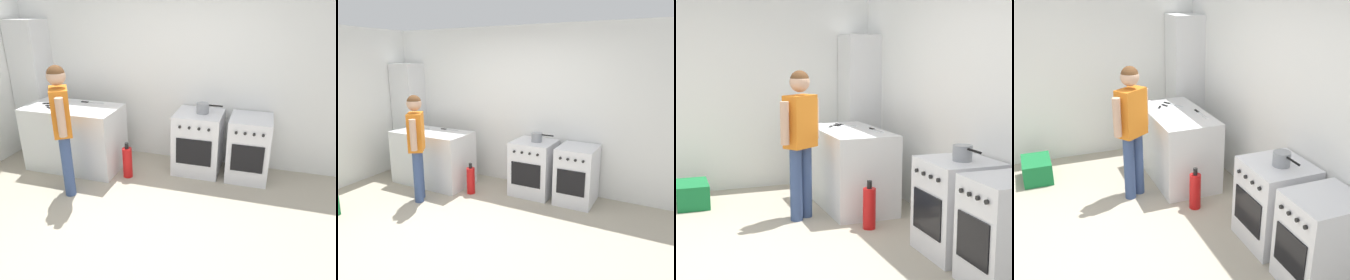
% 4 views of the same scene
% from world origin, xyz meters
% --- Properties ---
extents(ground_plane, '(8.00, 8.00, 0.00)m').
position_xyz_m(ground_plane, '(0.00, 0.00, 0.00)').
color(ground_plane, '#ADA38E').
extents(back_wall, '(6.00, 0.10, 2.60)m').
position_xyz_m(back_wall, '(0.00, 1.95, 1.30)').
color(back_wall, white).
rests_on(back_wall, ground).
extents(counter_unit, '(1.30, 0.70, 0.90)m').
position_xyz_m(counter_unit, '(-1.35, 1.20, 0.45)').
color(counter_unit, silver).
rests_on(counter_unit, ground).
extents(oven_left, '(0.63, 0.62, 0.85)m').
position_xyz_m(oven_left, '(0.35, 1.58, 0.43)').
color(oven_left, silver).
rests_on(oven_left, ground).
extents(oven_right, '(0.54, 0.62, 0.85)m').
position_xyz_m(oven_right, '(1.04, 1.58, 0.43)').
color(oven_right, silver).
rests_on(oven_right, ground).
extents(pot, '(0.35, 0.17, 0.14)m').
position_xyz_m(pot, '(0.40, 1.58, 0.92)').
color(pot, gray).
rests_on(pot, oven_left).
extents(knife_chef, '(0.28, 0.18, 0.01)m').
position_xyz_m(knife_chef, '(-1.54, 1.01, 0.90)').
color(knife_chef, silver).
rests_on(knife_chef, counter_unit).
extents(knife_carving, '(0.30, 0.19, 0.01)m').
position_xyz_m(knife_carving, '(-1.68, 1.26, 0.90)').
color(knife_carving, silver).
rests_on(knife_carving, counter_unit).
extents(knife_bread, '(0.35, 0.04, 0.01)m').
position_xyz_m(knife_bread, '(-1.18, 1.44, 0.90)').
color(knife_bread, silver).
rests_on(knife_bread, counter_unit).
extents(knife_utility, '(0.24, 0.12, 0.01)m').
position_xyz_m(knife_utility, '(-1.62, 1.17, 0.90)').
color(knife_utility, silver).
rests_on(knife_utility, counter_unit).
extents(person, '(0.36, 0.49, 1.59)m').
position_xyz_m(person, '(-1.07, 0.54, 0.94)').
color(person, '#384C7A').
rests_on(person, ground).
extents(fire_extinguisher, '(0.13, 0.13, 0.50)m').
position_xyz_m(fire_extinguisher, '(-0.52, 1.10, 0.22)').
color(fire_extinguisher, red).
rests_on(fire_extinguisher, ground).
extents(larder_cabinet, '(0.48, 0.44, 2.00)m').
position_xyz_m(larder_cabinet, '(-2.30, 1.68, 1.00)').
color(larder_cabinet, silver).
rests_on(larder_cabinet, ground).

